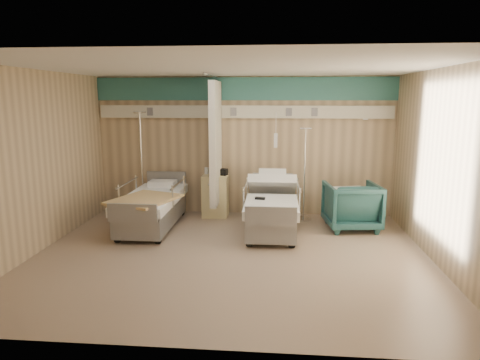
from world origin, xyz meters
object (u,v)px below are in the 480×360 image
(bed_left, at_px, (152,211))
(visitor_armchair, at_px, (352,206))
(bed_right, at_px, (272,214))
(iv_stand_left, at_px, (143,193))
(iv_stand_right, at_px, (304,201))
(bedside_cabinet, at_px, (215,196))

(bed_left, height_order, visitor_armchair, visitor_armchair)
(bed_right, height_order, visitor_armchair, visitor_armchair)
(bed_right, distance_m, iv_stand_left, 2.85)
(iv_stand_right, relative_size, iv_stand_left, 0.86)
(visitor_armchair, height_order, iv_stand_left, iv_stand_left)
(bed_left, bearing_deg, iv_stand_left, 116.30)
(visitor_armchair, relative_size, iv_stand_right, 0.52)
(bedside_cabinet, relative_size, visitor_armchair, 0.90)
(bed_right, xyz_separation_m, bed_left, (-2.20, 0.00, 0.00))
(bed_right, distance_m, iv_stand_right, 1.01)
(iv_stand_right, bearing_deg, iv_stand_left, 176.87)
(bed_right, bearing_deg, iv_stand_left, 160.08)
(bedside_cabinet, xyz_separation_m, iv_stand_left, (-1.53, 0.07, 0.01))
(bedside_cabinet, distance_m, visitor_armchair, 2.68)
(iv_stand_right, bearing_deg, bedside_cabinet, 176.48)
(bed_left, relative_size, bedside_cabinet, 2.54)
(iv_stand_left, bearing_deg, iv_stand_right, -3.13)
(bed_left, xyz_separation_m, bedside_cabinet, (1.05, 0.90, 0.11))
(iv_stand_left, bearing_deg, visitor_armchair, -9.60)
(bed_right, distance_m, bedside_cabinet, 1.46)
(iv_stand_right, height_order, iv_stand_left, iv_stand_left)
(bedside_cabinet, xyz_separation_m, iv_stand_right, (1.77, -0.11, -0.05))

